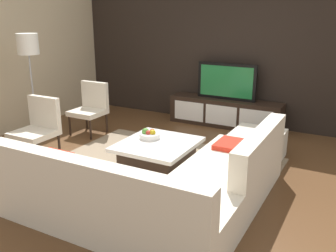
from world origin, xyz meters
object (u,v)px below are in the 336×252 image
object	(u,v)px
sectional_couch	(164,188)
ottoman	(257,145)
coffee_table	(158,155)
accent_chair_near	(39,125)
floor_lamp	(28,51)
television	(227,81)
media_console	(225,113)
accent_chair_far	(91,105)
fruit_bowl	(149,135)

from	to	relation	value
sectional_couch	ottoman	distance (m)	2.00
coffee_table	accent_chair_near	world-z (taller)	accent_chair_near
coffee_table	ottoman	size ratio (longest dim) A/B	1.45
floor_lamp	television	bearing A→B (deg)	40.53
accent_chair_near	coffee_table	bearing A→B (deg)	10.48
coffee_table	ottoman	distance (m)	1.46
media_console	floor_lamp	size ratio (longest dim) A/B	1.21
media_console	accent_chair_far	distance (m)	2.40
floor_lamp	sectional_couch	bearing A→B (deg)	-20.10
sectional_couch	floor_lamp	distance (m)	3.42
sectional_couch	accent_chair_near	distance (m)	2.40
media_console	fruit_bowl	size ratio (longest dim) A/B	7.31
sectional_couch	media_console	bearing A→B (deg)	99.11
fruit_bowl	sectional_couch	bearing A→B (deg)	-52.42
television	sectional_couch	world-z (taller)	television
sectional_couch	accent_chair_near	bearing A→B (deg)	167.10
coffee_table	accent_chair_near	bearing A→B (deg)	-166.48
coffee_table	accent_chair_far	size ratio (longest dim) A/B	1.17
media_console	accent_chair_far	world-z (taller)	accent_chair_far
media_console	accent_chair_far	xyz separation A→B (m)	(-1.89, -1.46, 0.24)
accent_chair_near	accent_chair_far	size ratio (longest dim) A/B	1.00
floor_lamp	fruit_bowl	world-z (taller)	floor_lamp
accent_chair_near	floor_lamp	xyz separation A→B (m)	(-0.69, 0.57, 0.95)
television	sectional_couch	size ratio (longest dim) A/B	0.44
fruit_bowl	accent_chair_far	distance (m)	1.77
floor_lamp	fruit_bowl	distance (m)	2.43
accent_chair_near	fruit_bowl	world-z (taller)	accent_chair_near
accent_chair_far	television	bearing A→B (deg)	41.05
media_console	floor_lamp	distance (m)	3.49
coffee_table	sectional_couch	bearing A→B (deg)	-56.71
coffee_table	accent_chair_far	distance (m)	2.00
ottoman	coffee_table	bearing A→B (deg)	-136.46
coffee_table	accent_chair_near	size ratio (longest dim) A/B	1.17
fruit_bowl	accent_chair_far	size ratio (longest dim) A/B	0.32
television	fruit_bowl	distance (m)	2.25
coffee_table	media_console	bearing A→B (deg)	87.51
ottoman	media_console	bearing A→B (deg)	126.47
television	coffee_table	bearing A→B (deg)	-92.49
television	ottoman	distance (m)	1.73
media_console	television	xyz separation A→B (m)	(0.00, 0.00, 0.57)
accent_chair_near	floor_lamp	world-z (taller)	floor_lamp
accent_chair_near	ottoman	world-z (taller)	accent_chair_near
sectional_couch	fruit_bowl	size ratio (longest dim) A/B	8.65
accent_chair_near	fruit_bowl	distance (m)	1.61
media_console	accent_chair_far	size ratio (longest dim) A/B	2.35
media_console	television	bearing A→B (deg)	90.00
media_console	television	world-z (taller)	television
media_console	coffee_table	distance (m)	2.30
media_console	sectional_couch	bearing A→B (deg)	-80.89
ottoman	floor_lamp	bearing A→B (deg)	-166.30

